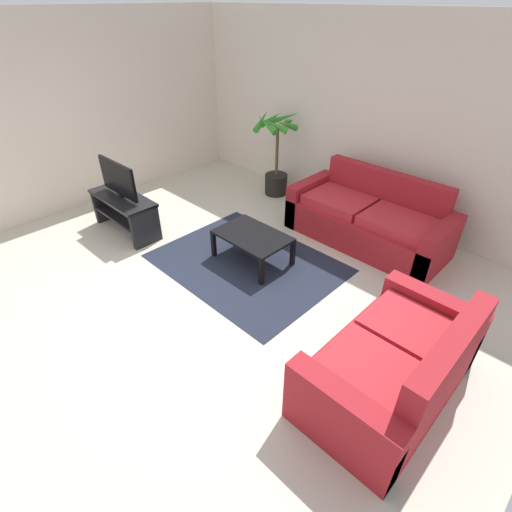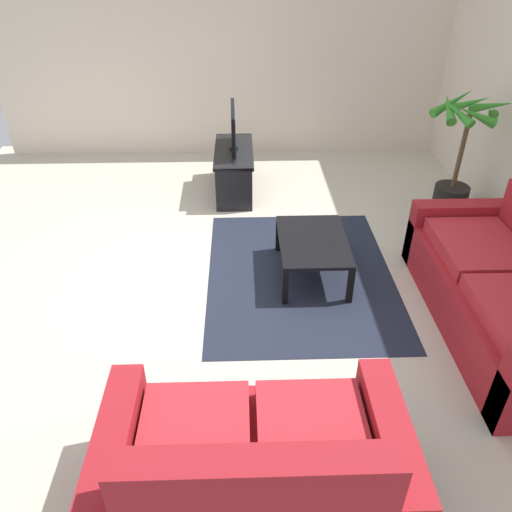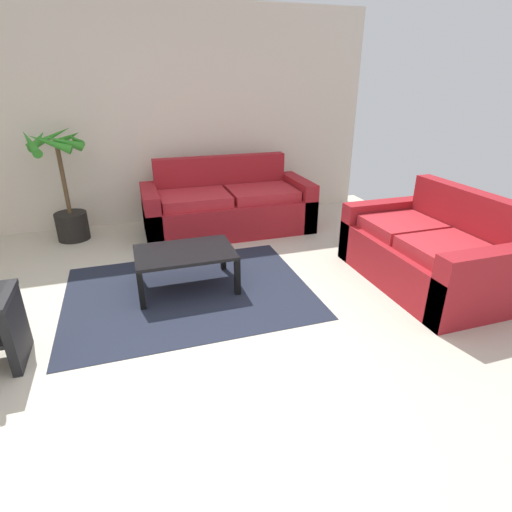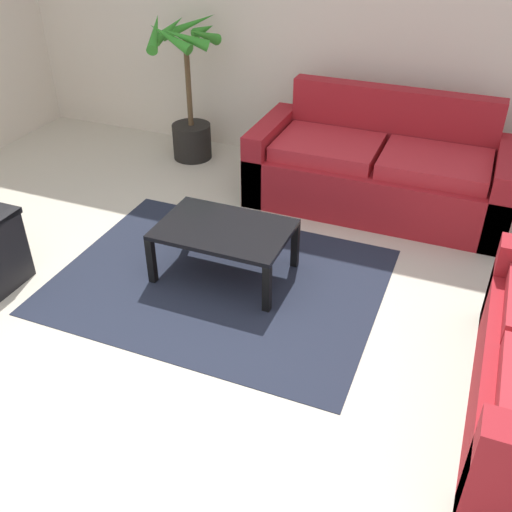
# 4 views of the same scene
# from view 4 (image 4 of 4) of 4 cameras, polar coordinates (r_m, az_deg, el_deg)

# --- Properties ---
(ground_plane) EXTENTS (6.60, 6.60, 0.00)m
(ground_plane) POSITION_cam_4_polar(r_m,az_deg,el_deg) (3.62, -9.97, -8.69)
(ground_plane) COLOR beige
(wall_back) EXTENTS (6.00, 0.06, 2.70)m
(wall_back) POSITION_cam_4_polar(r_m,az_deg,el_deg) (5.53, 5.72, 22.51)
(wall_back) COLOR beige
(wall_back) RESTS_ON ground
(couch_main) EXTENTS (2.09, 0.90, 0.90)m
(couch_main) POSITION_cam_4_polar(r_m,az_deg,el_deg) (5.01, 11.94, 8.05)
(couch_main) COLOR maroon
(couch_main) RESTS_ON ground
(coffee_table) EXTENTS (0.89, 0.60, 0.38)m
(coffee_table) POSITION_cam_4_polar(r_m,az_deg,el_deg) (3.99, -3.13, 2.19)
(coffee_table) COLOR black
(coffee_table) RESTS_ON ground
(area_rug) EXTENTS (2.20, 1.70, 0.01)m
(area_rug) POSITION_cam_4_polar(r_m,az_deg,el_deg) (4.10, -3.57, -2.36)
(area_rug) COLOR #1E2333
(area_rug) RESTS_ON ground
(potted_palm) EXTENTS (0.69, 0.75, 1.33)m
(potted_palm) POSITION_cam_4_polar(r_m,az_deg,el_deg) (5.73, -6.63, 14.83)
(potted_palm) COLOR black
(potted_palm) RESTS_ON ground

